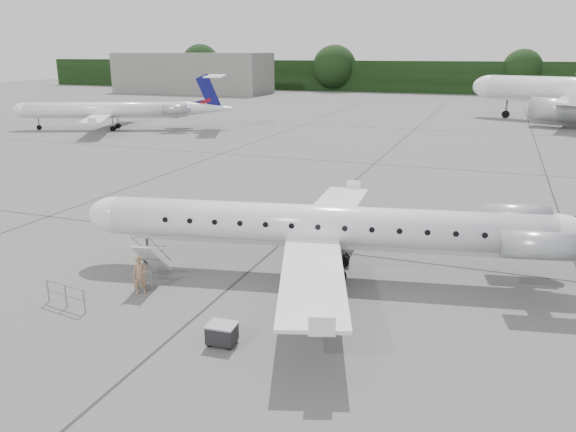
% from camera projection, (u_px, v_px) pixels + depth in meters
% --- Properties ---
extents(ground, '(320.00, 320.00, 0.00)m').
position_uv_depth(ground, '(348.00, 306.00, 23.64)').
color(ground, '#61615E').
rests_on(ground, ground).
extents(treeline, '(260.00, 4.00, 8.00)m').
position_uv_depth(treeline, '(480.00, 78.00, 139.40)').
color(treeline, black).
rests_on(treeline, ground).
extents(terminal_building, '(40.00, 14.00, 10.00)m').
position_uv_depth(terminal_building, '(192.00, 73.00, 144.58)').
color(terminal_building, slate).
rests_on(terminal_building, ground).
extents(main_regional_jet, '(29.48, 23.67, 6.75)m').
position_uv_depth(main_regional_jet, '(323.00, 206.00, 26.15)').
color(main_regional_jet, white).
rests_on(main_regional_jet, ground).
extents(airstair, '(1.31, 2.59, 2.12)m').
position_uv_depth(airstair, '(152.00, 260.00, 25.88)').
color(airstair, white).
rests_on(airstair, ground).
extents(passenger, '(0.75, 0.69, 1.71)m').
position_uv_depth(passenger, '(140.00, 275.00, 24.63)').
color(passenger, '#967052').
rests_on(passenger, ground).
extents(safety_railing, '(2.19, 0.42, 1.00)m').
position_uv_depth(safety_railing, '(66.00, 296.00, 23.36)').
color(safety_railing, gray).
rests_on(safety_railing, ground).
extents(baggage_cart, '(1.06, 0.89, 0.87)m').
position_uv_depth(baggage_cart, '(222.00, 334.00, 20.39)').
color(baggage_cart, black).
rests_on(baggage_cart, ground).
extents(bg_regional_left, '(33.51, 29.24, 7.34)m').
position_uv_depth(bg_regional_left, '(106.00, 102.00, 76.08)').
color(bg_regional_left, white).
rests_on(bg_regional_left, ground).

